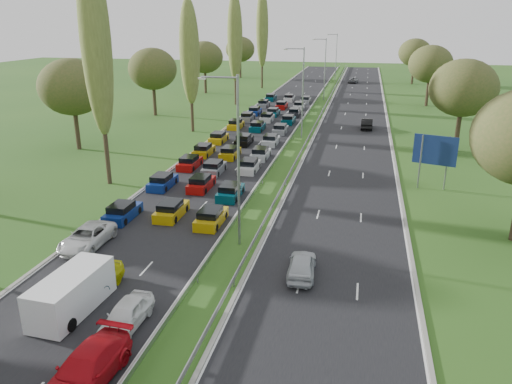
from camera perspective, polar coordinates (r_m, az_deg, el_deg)
The scene contains 19 objects.
ground at distance 70.98m, azimuth 5.42°, elevation 6.50°, with size 260.00×260.00×0.00m, color #254F18.
near_carriageway at distance 74.45m, azimuth 0.46°, elevation 7.18°, with size 10.50×215.00×0.04m, color black.
far_carriageway at distance 72.96m, azimuth 10.97°, elevation 6.59°, with size 10.50×215.00×0.04m, color black.
central_reservation at distance 73.29m, azimuth 5.68°, elevation 7.34°, with size 2.36×215.00×0.32m.
lamp_columns at distance 67.96m, azimuth 5.37°, elevation 11.09°, with size 0.18×140.18×12.00m.
poplar_row at distance 61.96m, azimuth -11.12°, elevation 16.00°, with size 2.80×127.80×22.44m.
woodland_left at distance 62.49m, azimuth -21.92°, elevation 10.69°, with size 8.00×166.00×11.10m.
woodland_right at distance 57.15m, azimuth 23.97°, elevation 9.77°, with size 8.00×153.00×11.10m.
traffic_queue_fill at distance 69.55m, azimuth -0.41°, elevation 6.70°, with size 9.10×68.67×0.80m.
near_car_2 at distance 37.49m, azimuth -18.75°, elevation -4.90°, with size 2.40×5.19×1.44m, color silver.
near_car_7 at distance 29.93m, azimuth -20.03°, elevation -11.32°, with size 2.08×5.11×1.48m, color #042F43.
near_car_8 at distance 31.20m, azimuth -18.14°, elevation -9.68°, with size 1.88×4.68×1.59m, color #BCBE0C.
near_car_11 at distance 24.42m, azimuth -18.84°, elevation -18.61°, with size 2.19×5.38×1.56m, color #AF0A14.
near_car_12 at distance 27.74m, azimuth -14.61°, elevation -13.38°, with size 1.66×4.12×1.40m, color white.
far_car_0 at distance 31.81m, azimuth 5.26°, elevation -8.31°, with size 1.71×4.24×1.45m, color #B5B9BF.
far_car_1 at distance 76.50m, azimuth 12.56°, elevation 7.65°, with size 1.63×4.68×1.54m, color black.
far_car_2 at distance 133.91m, azimuth 11.06°, elevation 12.44°, with size 2.25×4.88×1.35m, color gray.
white_van_rear at distance 29.87m, azimuth -20.07°, elevation -10.55°, with size 2.17×5.53×2.22m.
direction_sign at distance 49.75m, azimuth 19.76°, elevation 4.26°, with size 3.85×1.28×5.20m.
Camera 1 is at (12.64, 11.18, 15.32)m, focal length 35.00 mm.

